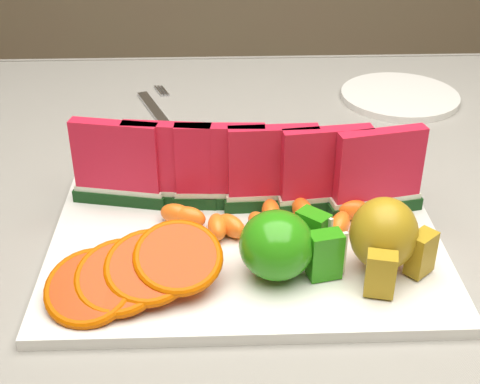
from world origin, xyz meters
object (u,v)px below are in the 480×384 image
apple_cluster (284,245)px  side_plate (400,96)px  pear_cluster (386,237)px  platter (246,239)px  fork (158,112)px

apple_cluster → side_plate: (0.22, 0.44, -0.04)m
apple_cluster → pear_cluster: size_ratio=1.23×
platter → pear_cluster: (0.13, -0.06, 0.04)m
platter → side_plate: bearing=56.0°
pear_cluster → fork: (-0.24, 0.40, -0.05)m
pear_cluster → side_plate: 0.46m
apple_cluster → side_plate: apple_cluster is taller
apple_cluster → platter: bearing=116.5°
pear_cluster → platter: bearing=153.3°
pear_cluster → side_plate: (0.13, 0.44, -0.05)m
platter → side_plate: size_ratio=1.75×
side_plate → fork: 0.37m
platter → apple_cluster: bearing=-63.5°
platter → pear_cluster: pear_cluster is taller
platter → apple_cluster: apple_cluster is taller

